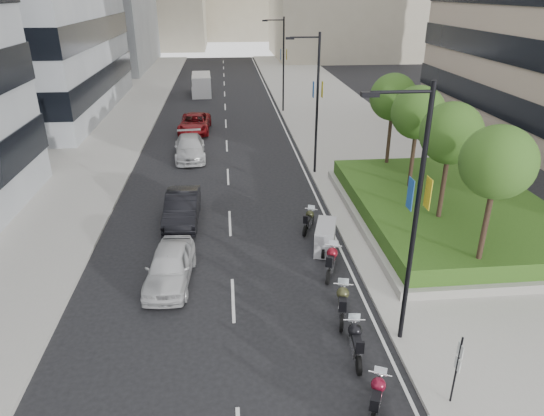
{
  "coord_description": "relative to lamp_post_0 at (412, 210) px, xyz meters",
  "views": [
    {
      "loc": [
        -1.51,
        -12.18,
        11.29
      ],
      "look_at": [
        0.48,
        8.3,
        2.0
      ],
      "focal_mm": 32.0,
      "sensor_mm": 36.0,
      "label": 1
    }
  ],
  "objects": [
    {
      "name": "lane_centre",
      "position": [
        -5.64,
        29.0,
        -5.06
      ],
      "size": [
        0.12,
        100.0,
        0.01
      ],
      "primitive_type": "cube",
      "color": "silver",
      "rests_on": "ground"
    },
    {
      "name": "car_b",
      "position": [
        -8.12,
        10.45,
        -4.27
      ],
      "size": [
        1.75,
        4.83,
        1.58
      ],
      "primitive_type": "imported",
      "rotation": [
        0.0,
        0.0,
        -0.02
      ],
      "color": "black",
      "rests_on": "ground"
    },
    {
      "name": "car_c",
      "position": [
        -8.34,
        21.3,
        -4.3
      ],
      "size": [
        2.49,
        5.4,
        1.53
      ],
      "primitive_type": "imported",
      "rotation": [
        0.0,
        0.0,
        0.07
      ],
      "color": "silver",
      "rests_on": "ground"
    },
    {
      "name": "car_a",
      "position": [
        -8.21,
        4.56,
        -4.3
      ],
      "size": [
        2.11,
        4.59,
        1.53
      ],
      "primitive_type": "imported",
      "rotation": [
        0.0,
        0.0,
        -0.07
      ],
      "color": "silver",
      "rests_on": "ground"
    },
    {
      "name": "motorcycle_4",
      "position": [
        -1.36,
        4.59,
        -4.46
      ],
      "size": [
        0.99,
        2.16,
        1.12
      ],
      "rotation": [
        0.0,
        0.0,
        1.22
      ],
      "color": "black",
      "rests_on": "ground"
    },
    {
      "name": "sidewalk_left",
      "position": [
        -16.14,
        29.0,
        -4.99
      ],
      "size": [
        8.0,
        100.0,
        0.15
      ],
      "primitive_type": "cube",
      "color": "#9E9B93",
      "rests_on": "ground"
    },
    {
      "name": "motorcycle_2",
      "position": [
        -1.63,
        -0.63,
        -4.48
      ],
      "size": [
        0.74,
        2.22,
        1.1
      ],
      "rotation": [
        0.0,
        0.0,
        1.47
      ],
      "color": "black",
      "rests_on": "ground"
    },
    {
      "name": "motorcycle_3",
      "position": [
        -1.58,
        1.53,
        -4.47
      ],
      "size": [
        0.83,
        2.21,
        1.12
      ],
      "rotation": [
        0.0,
        0.0,
        1.33
      ],
      "color": "black",
      "rests_on": "ground"
    },
    {
      "name": "planter",
      "position": [
        5.86,
        9.0,
        -4.72
      ],
      "size": [
        10.0,
        14.0,
        0.4
      ],
      "primitive_type": "cube",
      "color": "gray",
      "rests_on": "sidewalk_right"
    },
    {
      "name": "hedge",
      "position": [
        5.86,
        9.0,
        -4.12
      ],
      "size": [
        9.4,
        13.4,
        0.8
      ],
      "primitive_type": "cube",
      "color": "#214112",
      "rests_on": "planter"
    },
    {
      "name": "motorcycle_6",
      "position": [
        -1.62,
        8.84,
        -4.54
      ],
      "size": [
        0.96,
        1.86,
        0.99
      ],
      "rotation": [
        0.0,
        0.0,
        1.16
      ],
      "color": "black",
      "rests_on": "ground"
    },
    {
      "name": "lamp_post_1",
      "position": [
        0.0,
        17.0,
        0.0
      ],
      "size": [
        2.34,
        0.45,
        9.0
      ],
      "color": "black",
      "rests_on": "ground"
    },
    {
      "name": "tree_2",
      "position": [
        4.36,
        11.0,
        0.36
      ],
      "size": [
        2.8,
        2.8,
        6.3
      ],
      "color": "#332319",
      "rests_on": "planter"
    },
    {
      "name": "ground",
      "position": [
        -4.14,
        -1.0,
        -5.07
      ],
      "size": [
        160.0,
        160.0,
        0.0
      ],
      "primitive_type": "plane",
      "color": "black",
      "rests_on": "ground"
    },
    {
      "name": "sidewalk_right",
      "position": [
        4.86,
        29.0,
        -4.99
      ],
      "size": [
        10.0,
        100.0,
        0.15
      ],
      "primitive_type": "cube",
      "color": "#9E9B93",
      "rests_on": "ground"
    },
    {
      "name": "tree_0",
      "position": [
        4.36,
        3.0,
        0.36
      ],
      "size": [
        2.8,
        2.8,
        6.3
      ],
      "color": "#332319",
      "rests_on": "planter"
    },
    {
      "name": "motorcycle_1",
      "position": [
        -1.62,
        -3.01,
        -4.52
      ],
      "size": [
        1.01,
        1.91,
        1.02
      ],
      "rotation": [
        0.0,
        0.0,
        1.14
      ],
      "color": "black",
      "rests_on": "ground"
    },
    {
      "name": "lamp_post_2",
      "position": [
        0.0,
        35.0,
        0.0
      ],
      "size": [
        2.34,
        0.45,
        9.0
      ],
      "color": "black",
      "rests_on": "ground"
    },
    {
      "name": "motorcycle_5",
      "position": [
        -1.2,
        6.71,
        -4.43
      ],
      "size": [
        1.4,
        2.26,
        1.28
      ],
      "rotation": [
        0.0,
        0.0,
        1.29
      ],
      "color": "black",
      "rests_on": "ground"
    },
    {
      "name": "lamp_post_0",
      "position": [
        0.0,
        0.0,
        0.0
      ],
      "size": [
        2.34,
        0.45,
        9.0
      ],
      "color": "black",
      "rests_on": "ground"
    },
    {
      "name": "tree_3",
      "position": [
        4.36,
        15.0,
        0.36
      ],
      "size": [
        2.8,
        2.8,
        6.3
      ],
      "color": "#332319",
      "rests_on": "planter"
    },
    {
      "name": "tree_1",
      "position": [
        4.36,
        7.0,
        0.36
      ],
      "size": [
        2.8,
        2.8,
        6.3
      ],
      "color": "#332319",
      "rests_on": "planter"
    },
    {
      "name": "delivery_van",
      "position": [
        -8.28,
        44.63,
        -3.98
      ],
      "size": [
        2.31,
        5.61,
        2.32
      ],
      "rotation": [
        0.0,
        0.0,
        0.04
      ],
      "color": "silver",
      "rests_on": "ground"
    },
    {
      "name": "lane_edge",
      "position": [
        -0.44,
        29.0,
        -5.06
      ],
      "size": [
        0.12,
        100.0,
        0.01
      ],
      "primitive_type": "cube",
      "color": "silver",
      "rests_on": "ground"
    },
    {
      "name": "car_d",
      "position": [
        -8.33,
        28.36,
        -4.3
      ],
      "size": [
        2.79,
        5.63,
        1.53
      ],
      "primitive_type": "imported",
      "rotation": [
        0.0,
        0.0,
        -0.05
      ],
      "color": "maroon",
      "rests_on": "ground"
    },
    {
      "name": "parking_sign",
      "position": [
        0.66,
        -3.0,
        -3.61
      ],
      "size": [
        0.06,
        0.32,
        2.5
      ],
      "color": "black",
      "rests_on": "ground"
    }
  ]
}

